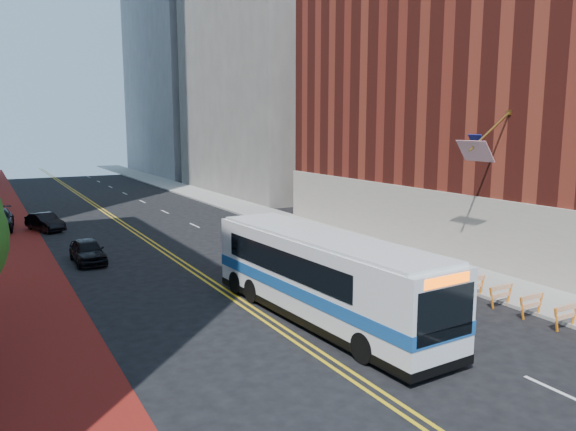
{
  "coord_description": "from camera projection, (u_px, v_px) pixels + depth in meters",
  "views": [
    {
      "loc": [
        -9.85,
        -11.91,
        7.87
      ],
      "look_at": [
        1.13,
        8.0,
        4.19
      ],
      "focal_mm": 35.0,
      "sensor_mm": 36.0,
      "label": 1
    }
  ],
  "objects": [
    {
      "name": "transit_bus",
      "position": [
        321.0,
        276.0,
        22.68
      ],
      "size": [
        3.59,
        13.02,
        3.54
      ],
      "rotation": [
        0.0,
        0.0,
        0.06
      ],
      "color": "silver",
      "rests_on": "ground"
    },
    {
      "name": "construction_barriers",
      "position": [
        516.0,
        297.0,
        23.68
      ],
      "size": [
        1.42,
        10.91,
        1.0
      ],
      "color": "orange",
      "rests_on": "ground"
    },
    {
      "name": "center_line_outer",
      "position": [
        136.0,
        231.0,
        42.26
      ],
      "size": [
        0.14,
        140.0,
        0.01
      ],
      "primitive_type": "cube",
      "color": "gold",
      "rests_on": "ground"
    },
    {
      "name": "bus_lane_paint",
      "position": [
        15.0,
        241.0,
        38.31
      ],
      "size": [
        3.6,
        140.0,
        0.01
      ],
      "primitive_type": "cube",
      "color": "maroon",
      "rests_on": "ground"
    },
    {
      "name": "car_a",
      "position": [
        88.0,
        251.0,
        32.34
      ],
      "size": [
        1.7,
        4.11,
        1.39
      ],
      "primitive_type": "imported",
      "rotation": [
        0.0,
        0.0,
        0.01
      ],
      "color": "black",
      "rests_on": "ground"
    },
    {
      "name": "lane_dashes",
      "position": [
        165.0,
        212.0,
        51.38
      ],
      "size": [
        0.14,
        98.2,
        0.01
      ],
      "color": "silver",
      "rests_on": "ground"
    },
    {
      "name": "car_b",
      "position": [
        45.0,
        222.0,
        42.12
      ],
      "size": [
        2.64,
        4.26,
        1.33
      ],
      "primitive_type": "imported",
      "rotation": [
        0.0,
        0.0,
        0.33
      ],
      "color": "black",
      "rests_on": "ground"
    },
    {
      "name": "brick_building",
      "position": [
        546.0,
        75.0,
        35.33
      ],
      "size": [
        18.73,
        36.0,
        22.0
      ],
      "color": "maroon",
      "rests_on": "ground"
    },
    {
      "name": "sidewalk_right",
      "position": [
        275.0,
        217.0,
        47.89
      ],
      "size": [
        4.0,
        140.0,
        0.15
      ],
      "primitive_type": "cube",
      "color": "gray",
      "rests_on": "ground"
    },
    {
      "name": "midrise_right_near",
      "position": [
        287.0,
        20.0,
        65.52
      ],
      "size": [
        18.0,
        26.0,
        40.0
      ],
      "primitive_type": "cube",
      "color": "slate",
      "rests_on": "ground"
    },
    {
      "name": "center_line_inner",
      "position": [
        131.0,
        231.0,
        42.09
      ],
      "size": [
        0.14,
        140.0,
        0.01
      ],
      "primitive_type": "cube",
      "color": "gold",
      "rests_on": "ground"
    },
    {
      "name": "ground",
      "position": [
        387.0,
        400.0,
        16.25
      ],
      "size": [
        160.0,
        160.0,
        0.0
      ],
      "primitive_type": "plane",
      "color": "black",
      "rests_on": "ground"
    },
    {
      "name": "midrise_right_far",
      "position": [
        203.0,
        2.0,
        90.73
      ],
      "size": [
        20.0,
        28.0,
        55.0
      ],
      "primitive_type": "cube",
      "color": "gray",
      "rests_on": "ground"
    }
  ]
}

